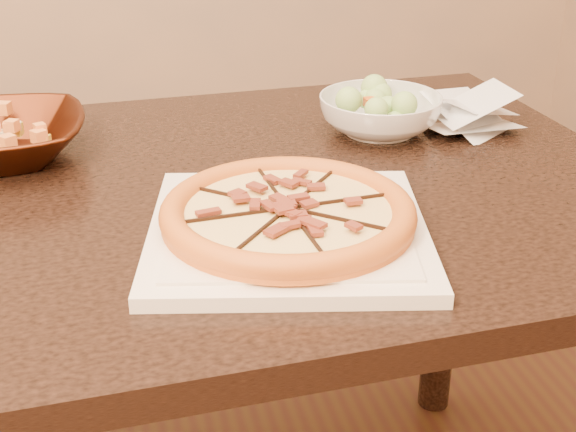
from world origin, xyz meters
The scene contains 6 objects.
dining_table centered at (0.16, -0.03, 0.64)m, with size 1.37×0.91×0.75m.
plate centered at (0.27, -0.21, 0.76)m, with size 0.40×0.40×0.02m.
pizza centered at (0.27, -0.21, 0.78)m, with size 0.31×0.31×0.03m.
salad_bowl centered at (0.51, 0.13, 0.78)m, with size 0.20×0.20×0.06m, color silver.
salad centered at (0.50, 0.13, 0.83)m, with size 0.08×0.10×0.04m.
cling_film centered at (0.66, 0.12, 0.78)m, with size 0.15×0.12×0.05m, color white, non-canonical shape.
Camera 1 is at (0.07, -1.05, 1.20)m, focal length 50.00 mm.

